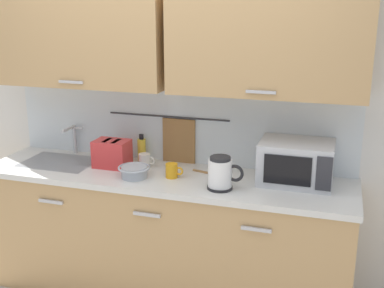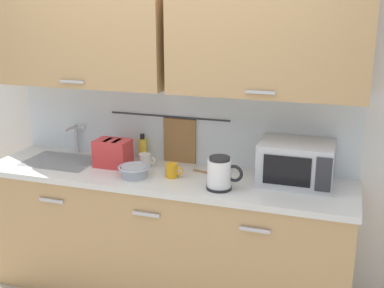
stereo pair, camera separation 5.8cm
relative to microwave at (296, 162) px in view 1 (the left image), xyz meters
name	(u,v)px [view 1 (the left image)]	position (x,y,z in m)	size (l,w,h in m)	color
counter_unit	(164,234)	(-0.87, -0.11, -0.58)	(2.53, 0.64, 0.90)	tan
back_wall_assembly	(174,77)	(-0.86, 0.12, 0.49)	(3.70, 0.41, 2.50)	silver
sink_faucet	(73,136)	(-1.67, 0.12, 0.01)	(0.09, 0.17, 0.22)	#B2B5BA
microwave	(296,162)	(0.00, 0.00, 0.00)	(0.46, 0.35, 0.27)	silver
electric_kettle	(221,173)	(-0.43, -0.25, -0.03)	(0.23, 0.16, 0.21)	black
dish_soap_bottle	(142,149)	(-1.12, 0.13, -0.05)	(0.06, 0.06, 0.20)	yellow
mug_near_sink	(145,160)	(-1.04, 0.00, -0.09)	(0.12, 0.08, 0.09)	silver
mixing_bowl	(134,171)	(-1.02, -0.22, -0.09)	(0.21, 0.21, 0.08)	#A5ADB7
toaster	(112,153)	(-1.26, -0.06, -0.04)	(0.26, 0.17, 0.19)	red
mug_by_kettle	(172,171)	(-0.78, -0.15, -0.09)	(0.12, 0.08, 0.09)	orange
wooden_spoon	(215,174)	(-0.52, -0.02, -0.13)	(0.27, 0.10, 0.01)	#9E7042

